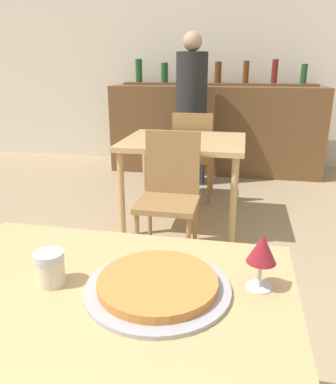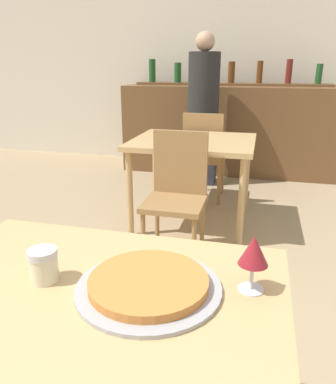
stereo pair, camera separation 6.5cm
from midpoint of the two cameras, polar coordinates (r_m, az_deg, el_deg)
The scene contains 11 objects.
wall_back at distance 5.26m, azimuth 10.49°, elevation 19.48°, with size 8.00×0.05×2.80m.
dining_table_near at distance 1.12m, azimuth -9.55°, elevation -17.93°, with size 1.05×0.71×0.73m.
dining_table_far at distance 3.10m, azimuth 4.46°, elevation 6.47°, with size 0.98×0.85×0.73m.
bar_counter at distance 4.82m, azimuth 9.44°, elevation 9.29°, with size 2.60×0.56×1.07m.
bar_back_shelf at distance 4.91m, azimuth 9.51°, elevation 16.55°, with size 2.39×0.24×0.31m.
chair_far_side_front at distance 2.57m, azimuth 2.12°, elevation 0.55°, with size 0.40×0.40×0.89m.
chair_far_side_back at distance 3.70m, azimuth 5.98°, elevation 6.12°, with size 0.40×0.40×0.89m.
pizza_tray at distance 1.03m, azimuth -1.13°, elevation -13.93°, with size 0.39×0.39×0.04m.
cheese_shaker at distance 1.10m, azimuth -16.88°, elevation -10.69°, with size 0.08×0.08×0.10m.
person_standing at distance 4.23m, azimuth 5.85°, elevation 13.00°, with size 0.34×0.34×1.65m.
wine_glass at distance 1.02m, azimuth 14.74°, elevation -8.87°, with size 0.08×0.08×0.16m.
Camera 2 is at (0.42, -0.81, 1.31)m, focal length 35.00 mm.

